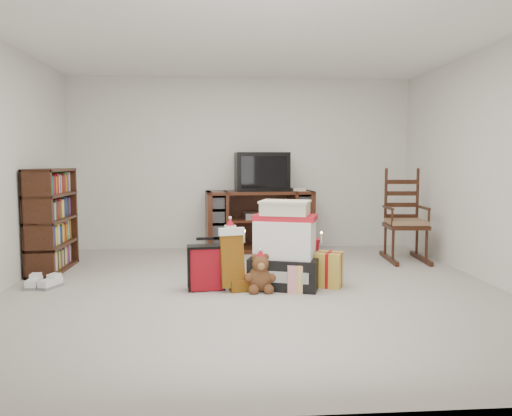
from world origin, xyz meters
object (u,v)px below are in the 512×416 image
(mrs_claus_figurine, at_px, (230,252))
(gift_cluster, at_px, (315,271))
(bookshelf, at_px, (52,222))
(rocking_chair, at_px, (404,227))
(crt_television, at_px, (262,172))
(santa_figurine, at_px, (308,251))
(sneaker_pair, at_px, (42,283))
(gift_pile, at_px, (285,250))
(teddy_bear, at_px, (260,275))
(red_suitcase, at_px, (206,267))
(tv_stand, at_px, (259,221))

(mrs_claus_figurine, height_order, gift_cluster, mrs_claus_figurine)
(bookshelf, xyz_separation_m, rocking_chair, (4.38, 0.31, -0.15))
(gift_cluster, bearing_deg, crt_television, 100.60)
(santa_figurine, height_order, sneaker_pair, santa_figurine)
(rocking_chair, distance_m, mrs_claus_figurine, 2.37)
(gift_pile, bearing_deg, teddy_bear, -130.55)
(crt_television, bearing_deg, bookshelf, -158.57)
(teddy_bear, relative_size, crt_television, 0.49)
(mrs_claus_figurine, distance_m, sneaker_pair, 2.02)
(teddy_bear, height_order, crt_television, crt_television)
(gift_cluster, bearing_deg, red_suitcase, -172.55)
(mrs_claus_figurine, bearing_deg, sneaker_pair, -164.50)
(red_suitcase, xyz_separation_m, teddy_bear, (0.54, -0.10, -0.06))
(tv_stand, distance_m, santa_figurine, 1.39)
(sneaker_pair, bearing_deg, red_suitcase, 0.17)
(bookshelf, distance_m, gift_pile, 2.82)
(rocking_chair, relative_size, sneaker_pair, 3.67)
(rocking_chair, xyz_separation_m, red_suitcase, (-2.55, -1.36, -0.20))
(rocking_chair, xyz_separation_m, mrs_claus_figurine, (-2.29, -0.61, -0.18))
(bookshelf, height_order, crt_television, crt_television)
(gift_pile, height_order, sneaker_pair, gift_pile)
(teddy_bear, distance_m, crt_television, 2.50)
(tv_stand, relative_size, bookshelf, 1.29)
(tv_stand, xyz_separation_m, red_suitcase, (-0.72, -2.16, -0.21))
(mrs_claus_figurine, xyz_separation_m, gift_cluster, (0.87, -0.60, -0.11))
(bookshelf, distance_m, gift_cluster, 3.13)
(mrs_claus_figurine, bearing_deg, teddy_bear, -72.01)
(rocking_chair, xyz_separation_m, teddy_bear, (-2.01, -1.46, -0.26))
(gift_pile, bearing_deg, sneaker_pair, -165.49)
(tv_stand, bearing_deg, sneaker_pair, -145.70)
(tv_stand, relative_size, red_suitcase, 2.96)
(tv_stand, height_order, santa_figurine, tv_stand)
(red_suitcase, relative_size, santa_figurine, 0.90)
(tv_stand, height_order, sneaker_pair, tv_stand)
(teddy_bear, distance_m, santa_figurine, 1.17)
(gift_pile, distance_m, teddy_bear, 0.38)
(tv_stand, bearing_deg, bookshelf, -161.45)
(teddy_bear, xyz_separation_m, mrs_claus_figurine, (-0.27, 0.85, 0.08))
(tv_stand, relative_size, santa_figurine, 2.68)
(red_suitcase, bearing_deg, teddy_bear, -16.44)
(rocking_chair, bearing_deg, santa_figurine, -155.52)
(sneaker_pair, height_order, gift_cluster, gift_cluster)
(teddy_bear, xyz_separation_m, santa_figurine, (0.65, 0.97, 0.06))
(tv_stand, xyz_separation_m, bookshelf, (-2.54, -1.10, 0.14))
(teddy_bear, relative_size, santa_figurine, 0.64)
(bookshelf, relative_size, crt_television, 1.57)
(bookshelf, relative_size, red_suitcase, 2.29)
(santa_figurine, bearing_deg, crt_television, 108.38)
(tv_stand, height_order, crt_television, crt_television)
(bookshelf, relative_size, mrs_claus_figurine, 1.88)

